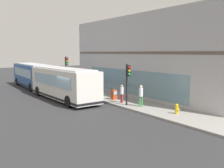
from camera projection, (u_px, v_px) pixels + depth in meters
The scene contains 11 objects.
ground at pixel (74, 105), 21.54m from camera, with size 120.00×120.00×0.00m, color #2D2D30.
sidewalk_curb at pixel (115, 99), 24.04m from camera, with size 3.55×40.00×0.15m, color gray.
building_corner at pixel (156, 57), 26.68m from camera, with size 7.48×20.87×8.17m.
city_bus_nearside at pixel (63, 84), 23.80m from camera, with size 2.78×10.09×3.07m.
city_bus_far_down_street at pixel (32, 75), 32.38m from camera, with size 2.95×10.14×3.07m.
traffic_light_near_corner at pixel (128, 77), 20.39m from camera, with size 0.32×0.49×3.44m.
traffic_light_down_block at pixel (66, 66), 29.67m from camera, with size 0.32×0.49×3.90m.
fire_hydrant at pixel (177, 109), 17.77m from camera, with size 0.35×0.35×0.74m.
pedestrian_by_light_pole at pixel (122, 92), 21.67m from camera, with size 0.32×0.32×1.59m.
pedestrian_near_building_entrance at pixel (141, 94), 20.06m from camera, with size 0.32×0.32×1.75m.
newspaper_vending_box at pixel (114, 95), 23.27m from camera, with size 0.44×0.42×0.90m.
Camera 1 is at (-9.54, -19.15, 4.52)m, focal length 39.85 mm.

